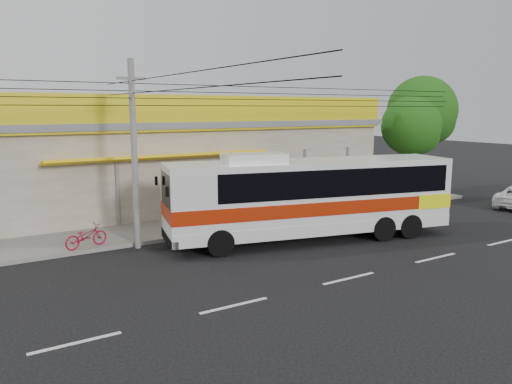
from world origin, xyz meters
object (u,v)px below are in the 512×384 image
(tree_far, at_px, (424,113))
(utility_pole, at_px, (132,93))
(coach_bus, at_px, (315,193))
(motorbike_red, at_px, (86,236))
(tree_near, at_px, (413,128))

(tree_far, bearing_deg, utility_pole, -169.70)
(coach_bus, relative_size, motorbike_red, 7.18)
(coach_bus, xyz_separation_m, utility_pole, (-6.32, 2.51, 3.78))
(tree_near, bearing_deg, utility_pole, -170.71)
(coach_bus, xyz_separation_m, tree_far, (13.43, 6.09, 2.95))
(coach_bus, relative_size, tree_near, 1.96)
(coach_bus, height_order, tree_near, tree_near)
(motorbike_red, bearing_deg, tree_far, -97.22)
(motorbike_red, relative_size, utility_pole, 0.05)
(coach_bus, xyz_separation_m, motorbike_red, (-8.05, 3.01, -1.29))
(coach_bus, relative_size, tree_far, 1.62)
(coach_bus, distance_m, motorbike_red, 8.69)
(coach_bus, relative_size, utility_pole, 0.34)
(coach_bus, distance_m, tree_far, 15.04)
(coach_bus, distance_m, tree_near, 13.14)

